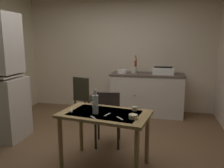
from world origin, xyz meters
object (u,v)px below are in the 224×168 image
object	(u,v)px
chair_far_side	(107,117)
mug_tall	(94,105)
mixing_bowl_counter	(122,71)
glass_bottle	(95,104)
chair_by_counter	(85,97)
dining_table	(105,121)
hand_pump	(136,65)
serving_bowl_wide	(133,117)
sink_basin	(163,71)

from	to	relation	value
chair_far_side	mug_tall	distance (m)	0.49
mixing_bowl_counter	glass_bottle	distance (m)	2.30
chair_by_counter	mug_tall	xyz separation A→B (m)	(0.66, -1.50, 0.29)
dining_table	chair_by_counter	xyz separation A→B (m)	(-0.85, 1.67, -0.14)
glass_bottle	chair_far_side	bearing A→B (deg)	89.60
dining_table	chair_by_counter	distance (m)	1.88
dining_table	chair_far_side	world-z (taller)	chair_far_side
chair_far_side	mug_tall	size ratio (longest dim) A/B	11.59
mixing_bowl_counter	dining_table	distance (m)	2.27
mixing_bowl_counter	mug_tall	bearing A→B (deg)	-90.51
hand_pump	serving_bowl_wide	size ratio (longest dim) A/B	3.77
sink_basin	chair_far_side	xyz separation A→B (m)	(-0.81, -1.73, -0.51)
hand_pump	mug_tall	bearing A→B (deg)	-97.91
sink_basin	chair_far_side	distance (m)	1.98
serving_bowl_wide	mug_tall	distance (m)	0.64
mixing_bowl_counter	chair_far_side	xyz separation A→B (m)	(0.07, -1.68, -0.47)
mug_tall	dining_table	bearing A→B (deg)	-42.14
serving_bowl_wide	mixing_bowl_counter	bearing A→B (deg)	102.85
dining_table	serving_bowl_wide	distance (m)	0.43
mug_tall	glass_bottle	distance (m)	0.25
sink_basin	glass_bottle	size ratio (longest dim) A/B	1.45
chair_far_side	glass_bottle	world-z (taller)	glass_bottle
serving_bowl_wide	hand_pump	bearing A→B (deg)	96.01
glass_bottle	mug_tall	bearing A→B (deg)	110.37
mixing_bowl_counter	hand_pump	bearing A→B (deg)	18.59
hand_pump	glass_bottle	xyz separation A→B (m)	(-0.22, -2.39, -0.23)
chair_far_side	chair_by_counter	bearing A→B (deg)	124.02
chair_far_side	dining_table	bearing A→B (deg)	-80.00
serving_bowl_wide	sink_basin	bearing A→B (deg)	82.15
mixing_bowl_counter	serving_bowl_wide	world-z (taller)	mixing_bowl_counter
sink_basin	chair_by_counter	size ratio (longest dim) A/B	0.49
chair_by_counter	glass_bottle	size ratio (longest dim) A/B	2.96
mixing_bowl_counter	mug_tall	xyz separation A→B (m)	(-0.02, -2.08, -0.18)
mug_tall	glass_bottle	world-z (taller)	glass_bottle
hand_pump	dining_table	world-z (taller)	hand_pump
mixing_bowl_counter	chair_by_counter	xyz separation A→B (m)	(-0.68, -0.57, -0.47)
hand_pump	chair_by_counter	distance (m)	1.32
sink_basin	dining_table	distance (m)	2.43
mixing_bowl_counter	mug_tall	size ratio (longest dim) A/B	2.77
serving_bowl_wide	glass_bottle	world-z (taller)	glass_bottle
dining_table	serving_bowl_wide	bearing A→B (deg)	-21.02
glass_bottle	serving_bowl_wide	bearing A→B (deg)	-10.78
hand_pump	serving_bowl_wide	bearing A→B (deg)	-83.99
dining_table	chair_by_counter	size ratio (longest dim) A/B	1.33
sink_basin	mixing_bowl_counter	bearing A→B (deg)	-176.75
sink_basin	hand_pump	size ratio (longest dim) A/B	1.13
chair_far_side	glass_bottle	distance (m)	0.72
dining_table	sink_basin	bearing A→B (deg)	72.70
chair_by_counter	mug_tall	bearing A→B (deg)	-66.23
sink_basin	serving_bowl_wide	size ratio (longest dim) A/B	4.26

